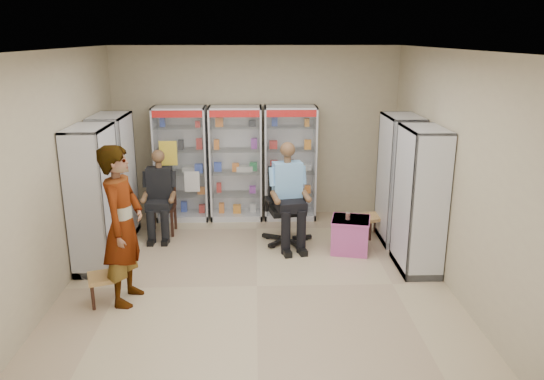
{
  "coord_description": "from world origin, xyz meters",
  "views": [
    {
      "loc": [
        0.0,
        -6.32,
        3.17
      ],
      "look_at": [
        0.22,
        0.7,
        1.11
      ],
      "focal_mm": 35.0,
      "sensor_mm": 36.0,
      "label": 1
    }
  ],
  "objects_px": {
    "cabinet_left_far": "(114,178)",
    "office_chair": "(287,206)",
    "woven_stool_a": "(373,226)",
    "cabinet_right_near": "(420,200)",
    "cabinet_back_right": "(290,163)",
    "woven_stool_b": "(105,289)",
    "wooden_chair": "(162,206)",
    "pink_trunk": "(350,235)",
    "cabinet_left_near": "(94,199)",
    "cabinet_right_far": "(399,179)",
    "cabinet_back_left": "(182,164)",
    "cabinet_back_mid": "(236,164)",
    "standing_man": "(123,225)",
    "seated_shopkeeper": "(287,197)"
  },
  "relations": [
    {
      "from": "cabinet_left_far",
      "to": "office_chair",
      "type": "distance_m",
      "value": 2.75
    },
    {
      "from": "woven_stool_a",
      "to": "cabinet_right_near",
      "type": "bearing_deg",
      "value": -75.16
    },
    {
      "from": "cabinet_back_right",
      "to": "cabinet_right_near",
      "type": "bearing_deg",
      "value": -53.84
    },
    {
      "from": "cabinet_left_far",
      "to": "woven_stool_b",
      "type": "relative_size",
      "value": 5.52
    },
    {
      "from": "wooden_chair",
      "to": "pink_trunk",
      "type": "relative_size",
      "value": 1.74
    },
    {
      "from": "cabinet_left_far",
      "to": "cabinet_left_near",
      "type": "height_order",
      "value": "same"
    },
    {
      "from": "cabinet_back_right",
      "to": "cabinet_right_far",
      "type": "relative_size",
      "value": 1.0
    },
    {
      "from": "cabinet_back_right",
      "to": "cabinet_left_near",
      "type": "relative_size",
      "value": 1.0
    },
    {
      "from": "woven_stool_b",
      "to": "cabinet_right_far",
      "type": "bearing_deg",
      "value": 25.75
    },
    {
      "from": "office_chair",
      "to": "cabinet_back_left",
      "type": "bearing_deg",
      "value": 135.1
    },
    {
      "from": "cabinet_right_far",
      "to": "office_chair",
      "type": "distance_m",
      "value": 1.8
    },
    {
      "from": "cabinet_back_mid",
      "to": "cabinet_back_right",
      "type": "bearing_deg",
      "value": 0.0
    },
    {
      "from": "office_chair",
      "to": "wooden_chair",
      "type": "bearing_deg",
      "value": 156.18
    },
    {
      "from": "woven_stool_a",
      "to": "cabinet_left_near",
      "type": "bearing_deg",
      "value": -165.79
    },
    {
      "from": "cabinet_back_left",
      "to": "woven_stool_b",
      "type": "xyz_separation_m",
      "value": [
        -0.57,
        -3.11,
        -0.82
      ]
    },
    {
      "from": "cabinet_left_far",
      "to": "cabinet_left_near",
      "type": "bearing_deg",
      "value": -0.0
    },
    {
      "from": "cabinet_left_far",
      "to": "standing_man",
      "type": "distance_m",
      "value": 2.21
    },
    {
      "from": "cabinet_back_left",
      "to": "standing_man",
      "type": "relative_size",
      "value": 1.02
    },
    {
      "from": "cabinet_back_right",
      "to": "woven_stool_a",
      "type": "xyz_separation_m",
      "value": [
        1.3,
        -0.98,
        -0.82
      ]
    },
    {
      "from": "cabinet_back_left",
      "to": "cabinet_right_near",
      "type": "height_order",
      "value": "same"
    },
    {
      "from": "office_chair",
      "to": "seated_shopkeeper",
      "type": "distance_m",
      "value": 0.17
    },
    {
      "from": "cabinet_left_far",
      "to": "standing_man",
      "type": "relative_size",
      "value": 1.02
    },
    {
      "from": "wooden_chair",
      "to": "pink_trunk",
      "type": "height_order",
      "value": "wooden_chair"
    },
    {
      "from": "cabinet_right_near",
      "to": "woven_stool_b",
      "type": "height_order",
      "value": "cabinet_right_near"
    },
    {
      "from": "cabinet_right_far",
      "to": "seated_shopkeeper",
      "type": "height_order",
      "value": "cabinet_right_far"
    },
    {
      "from": "cabinet_back_left",
      "to": "cabinet_left_far",
      "type": "relative_size",
      "value": 1.0
    },
    {
      "from": "office_chair",
      "to": "cabinet_left_far",
      "type": "bearing_deg",
      "value": 163.45
    },
    {
      "from": "seated_shopkeeper",
      "to": "woven_stool_b",
      "type": "relative_size",
      "value": 4.21
    },
    {
      "from": "woven_stool_b",
      "to": "cabinet_back_mid",
      "type": "bearing_deg",
      "value": 63.96
    },
    {
      "from": "cabinet_left_near",
      "to": "standing_man",
      "type": "height_order",
      "value": "cabinet_left_near"
    },
    {
      "from": "cabinet_left_near",
      "to": "cabinet_back_right",
      "type": "bearing_deg",
      "value": 125.65
    },
    {
      "from": "cabinet_left_near",
      "to": "office_chair",
      "type": "xyz_separation_m",
      "value": [
        2.7,
        0.85,
        -0.4
      ]
    },
    {
      "from": "cabinet_back_mid",
      "to": "cabinet_right_far",
      "type": "bearing_deg",
      "value": -23.65
    },
    {
      "from": "cabinet_back_right",
      "to": "cabinet_left_far",
      "type": "relative_size",
      "value": 1.0
    },
    {
      "from": "cabinet_right_near",
      "to": "office_chair",
      "type": "height_order",
      "value": "cabinet_right_near"
    },
    {
      "from": "cabinet_right_far",
      "to": "standing_man",
      "type": "relative_size",
      "value": 1.02
    },
    {
      "from": "cabinet_left_near",
      "to": "wooden_chair",
      "type": "xyz_separation_m",
      "value": [
        0.68,
        1.3,
        -0.53
      ]
    },
    {
      "from": "cabinet_back_left",
      "to": "woven_stool_a",
      "type": "bearing_deg",
      "value": -17.1
    },
    {
      "from": "cabinet_back_mid",
      "to": "cabinet_back_left",
      "type": "bearing_deg",
      "value": 180.0
    },
    {
      "from": "wooden_chair",
      "to": "office_chair",
      "type": "distance_m",
      "value": 2.08
    },
    {
      "from": "office_chair",
      "to": "standing_man",
      "type": "relative_size",
      "value": 0.61
    },
    {
      "from": "cabinet_back_left",
      "to": "wooden_chair",
      "type": "height_order",
      "value": "cabinet_back_left"
    },
    {
      "from": "pink_trunk",
      "to": "standing_man",
      "type": "height_order",
      "value": "standing_man"
    },
    {
      "from": "cabinet_back_mid",
      "to": "office_chair",
      "type": "relative_size",
      "value": 1.67
    },
    {
      "from": "office_chair",
      "to": "woven_stool_b",
      "type": "bearing_deg",
      "value": -151.8
    },
    {
      "from": "cabinet_back_mid",
      "to": "cabinet_back_right",
      "type": "xyz_separation_m",
      "value": [
        0.95,
        0.0,
        0.0
      ]
    },
    {
      "from": "seated_shopkeeper",
      "to": "standing_man",
      "type": "distance_m",
      "value": 2.76
    },
    {
      "from": "cabinet_back_right",
      "to": "pink_trunk",
      "type": "relative_size",
      "value": 3.7
    },
    {
      "from": "cabinet_back_right",
      "to": "cabinet_right_far",
      "type": "distance_m",
      "value": 1.98
    },
    {
      "from": "wooden_chair",
      "to": "pink_trunk",
      "type": "xyz_separation_m",
      "value": [
        2.97,
        -0.86,
        -0.21
      ]
    }
  ]
}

